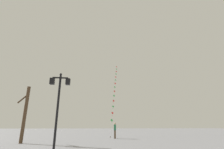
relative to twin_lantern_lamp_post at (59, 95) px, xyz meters
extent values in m
plane|color=gray|center=(2.50, 11.85, -3.21)|extent=(160.00, 160.00, 0.00)
cylinder|color=black|center=(0.00, 0.00, -0.98)|extent=(0.14, 0.14, 4.47)
sphere|color=black|center=(0.00, 0.00, 1.34)|extent=(0.16, 0.16, 0.16)
cube|color=black|center=(0.00, 0.00, 1.11)|extent=(0.99, 0.08, 0.08)
cube|color=black|center=(-0.49, 0.00, 0.86)|extent=(0.28, 0.28, 0.40)
cube|color=beige|center=(-0.49, 0.00, 0.86)|extent=(0.19, 0.19, 0.30)
cube|color=black|center=(0.49, 0.00, 0.86)|extent=(0.28, 0.28, 0.40)
cube|color=beige|center=(0.49, 0.00, 0.86)|extent=(0.19, 0.19, 0.30)
cylinder|color=brown|center=(4.54, 10.06, -3.12)|extent=(0.06, 0.06, 0.18)
cylinder|color=silver|center=(4.78, 11.21, -2.08)|extent=(0.50, 2.30, 1.91)
cylinder|color=silver|center=(5.15, 12.99, -0.60)|extent=(0.29, 1.30, 1.08)
cylinder|color=silver|center=(5.43, 14.28, 0.47)|extent=(0.29, 1.30, 1.08)
cylinder|color=silver|center=(5.70, 15.56, 1.53)|extent=(0.29, 1.30, 1.08)
cylinder|color=silver|center=(5.97, 16.85, 2.60)|extent=(0.29, 1.30, 1.08)
cylinder|color=silver|center=(6.24, 18.14, 3.67)|extent=(0.29, 1.30, 1.08)
cylinder|color=silver|center=(6.51, 19.42, 4.74)|extent=(0.29, 1.30, 1.08)
cylinder|color=silver|center=(6.78, 20.71, 5.81)|extent=(0.29, 1.30, 1.08)
cylinder|color=silver|center=(7.05, 22.00, 6.87)|extent=(0.29, 1.30, 1.08)
cylinder|color=silver|center=(7.32, 23.28, 7.94)|extent=(0.29, 1.30, 1.08)
cylinder|color=silver|center=(7.59, 24.57, 9.01)|extent=(0.29, 1.30, 1.08)
cylinder|color=silver|center=(7.86, 25.86, 10.08)|extent=(0.29, 1.30, 1.08)
cylinder|color=silver|center=(8.13, 27.15, 11.15)|extent=(0.29, 1.30, 1.08)
cylinder|color=silver|center=(8.40, 28.43, 12.21)|extent=(0.29, 1.30, 1.08)
cube|color=green|center=(5.02, 12.35, -1.14)|extent=(0.35, 0.13, 0.37)
cylinder|color=green|center=(5.02, 12.35, -1.40)|extent=(0.02, 0.02, 0.22)
cube|color=red|center=(5.29, 13.63, -0.07)|extent=(0.34, 0.15, 0.37)
cylinder|color=red|center=(5.29, 13.63, -0.36)|extent=(0.04, 0.06, 0.29)
cube|color=green|center=(5.56, 14.92, 1.00)|extent=(0.37, 0.03, 0.37)
cylinder|color=green|center=(5.56, 14.92, 0.70)|extent=(0.02, 0.02, 0.30)
cube|color=red|center=(5.83, 16.21, 2.07)|extent=(0.36, 0.09, 0.37)
cylinder|color=red|center=(5.83, 16.21, 1.80)|extent=(0.02, 0.03, 0.23)
cube|color=green|center=(6.10, 17.49, 3.14)|extent=(0.34, 0.16, 0.37)
cylinder|color=green|center=(6.10, 17.49, 2.84)|extent=(0.03, 0.05, 0.29)
cube|color=red|center=(6.37, 18.78, 4.20)|extent=(0.36, 0.06, 0.37)
cylinder|color=red|center=(6.37, 18.78, 3.91)|extent=(0.02, 0.03, 0.28)
cube|color=green|center=(6.64, 20.07, 5.27)|extent=(0.36, 0.08, 0.37)
cylinder|color=green|center=(6.64, 20.07, 4.99)|extent=(0.02, 0.02, 0.27)
cube|color=red|center=(6.91, 21.35, 6.34)|extent=(0.36, 0.10, 0.37)
cylinder|color=red|center=(6.91, 21.35, 6.08)|extent=(0.02, 0.03, 0.22)
cube|color=green|center=(7.18, 22.64, 7.41)|extent=(0.35, 0.14, 0.37)
cylinder|color=green|center=(7.18, 22.64, 7.15)|extent=(0.02, 0.02, 0.22)
cube|color=red|center=(7.45, 23.93, 8.48)|extent=(0.36, 0.07, 0.37)
cylinder|color=red|center=(7.45, 23.93, 8.20)|extent=(0.02, 0.04, 0.25)
cube|color=green|center=(7.72, 25.21, 9.54)|extent=(0.37, 0.02, 0.37)
cylinder|color=green|center=(7.72, 25.21, 9.28)|extent=(0.02, 0.05, 0.23)
cube|color=red|center=(8.00, 26.50, 10.61)|extent=(0.36, 0.06, 0.37)
cylinder|color=red|center=(8.00, 26.50, 10.36)|extent=(0.02, 0.02, 0.21)
cube|color=green|center=(8.27, 27.79, 11.68)|extent=(0.37, 0.02, 0.37)
cylinder|color=green|center=(8.27, 27.79, 11.39)|extent=(0.02, 0.06, 0.29)
cube|color=red|center=(8.54, 29.08, 12.75)|extent=(0.34, 0.17, 0.37)
cylinder|color=red|center=(8.54, 29.08, 12.45)|extent=(0.02, 0.02, 0.29)
cube|color=brown|center=(4.90, 8.72, -2.76)|extent=(0.24, 0.33, 0.90)
cube|color=#26724C|center=(4.90, 8.72, -2.03)|extent=(0.30, 0.41, 0.60)
sphere|color=tan|center=(4.90, 8.72, -1.61)|extent=(0.22, 0.22, 0.22)
cylinder|color=#26724C|center=(4.94, 8.94, -1.86)|extent=(0.15, 0.40, 0.50)
cylinder|color=#4C3826|center=(-3.39, 4.39, -0.89)|extent=(0.27, 0.27, 4.63)
cylinder|color=#4C3826|center=(-3.76, 4.41, 0.36)|extent=(0.82, 0.16, 0.81)
cylinder|color=#4C3826|center=(-3.61, 4.96, 0.08)|extent=(0.54, 1.20, 0.64)
cylinder|color=#4C3826|center=(-3.54, 4.95, -0.13)|extent=(0.39, 1.18, 0.59)
camera|label=1|loc=(1.93, -10.68, -1.88)|focal=26.57mm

